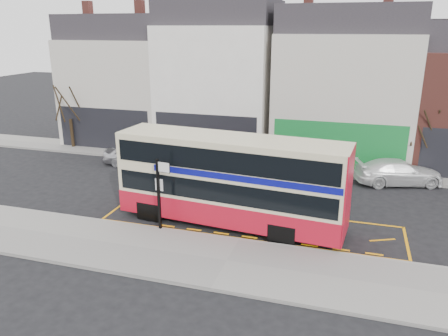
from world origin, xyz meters
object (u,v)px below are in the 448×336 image
(car_silver, at_px, (135,155))
(car_grey, at_px, (224,158))
(street_tree_left, at_px, (68,93))
(street_tree_right, at_px, (425,116))
(bus_stop_post, at_px, (160,188))
(car_white, at_px, (398,172))
(double_decker_bus, at_px, (231,180))

(car_silver, xyz_separation_m, car_grey, (5.91, 1.14, -0.07))
(car_silver, relative_size, street_tree_left, 0.67)
(street_tree_left, relative_size, street_tree_right, 1.13)
(bus_stop_post, height_order, street_tree_right, street_tree_right)
(car_silver, xyz_separation_m, street_tree_right, (18.08, 3.15, 3.05))
(car_white, relative_size, street_tree_left, 0.82)
(bus_stop_post, bearing_deg, car_silver, 131.03)
(double_decker_bus, bearing_deg, car_silver, 146.04)
(car_silver, height_order, car_white, car_white)
(car_silver, height_order, street_tree_left, street_tree_left)
(double_decker_bus, xyz_separation_m, car_silver, (-8.77, 7.17, -1.53))
(car_silver, xyz_separation_m, street_tree_left, (-6.56, 2.39, 3.52))
(bus_stop_post, xyz_separation_m, street_tree_left, (-12.51, 11.21, 2.11))
(car_silver, bearing_deg, bus_stop_post, -153.91)
(bus_stop_post, bearing_deg, double_decker_bus, 37.33)
(car_grey, bearing_deg, car_white, -110.39)
(bus_stop_post, bearing_deg, car_grey, 97.24)
(car_grey, distance_m, street_tree_left, 13.04)
(bus_stop_post, xyz_separation_m, car_white, (10.81, 9.87, -1.38))
(bus_stop_post, distance_m, car_grey, 10.06)
(street_tree_right, bearing_deg, bus_stop_post, -135.37)
(double_decker_bus, xyz_separation_m, bus_stop_post, (-2.82, -1.65, -0.12))
(double_decker_bus, height_order, street_tree_left, street_tree_left)
(double_decker_bus, bearing_deg, bus_stop_post, -144.39)
(car_grey, relative_size, street_tree_left, 0.62)
(car_white, distance_m, street_tree_right, 3.90)
(car_white, bearing_deg, car_silver, 76.50)
(car_grey, distance_m, street_tree_right, 12.72)
(bus_stop_post, distance_m, car_silver, 10.73)
(bus_stop_post, bearing_deg, car_white, 49.42)
(double_decker_bus, height_order, car_silver, double_decker_bus)
(car_white, xyz_separation_m, street_tree_left, (-23.32, 1.33, 3.49))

